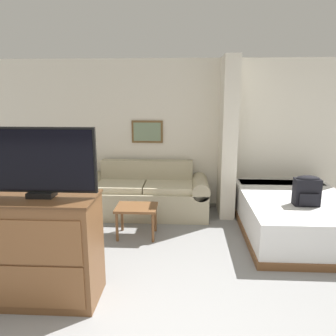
{
  "coord_description": "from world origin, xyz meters",
  "views": [
    {
      "loc": [
        0.1,
        -1.99,
        2.0
      ],
      "look_at": [
        -0.13,
        2.24,
        1.05
      ],
      "focal_mm": 35.0,
      "sensor_mm": 36.0,
      "label": 1
    }
  ],
  "objects_px": {
    "couch": "(145,195)",
    "tv_dresser": "(47,249)",
    "bed": "(295,215)",
    "table_lamp": "(67,165)",
    "tv": "(39,162)",
    "coffee_table": "(137,211)",
    "backpack": "(307,190)"
  },
  "relations": [
    {
      "from": "coffee_table",
      "to": "tv",
      "type": "bearing_deg",
      "value": -113.2
    },
    {
      "from": "coffee_table",
      "to": "backpack",
      "type": "xyz_separation_m",
      "value": [
        2.3,
        -0.13,
        0.38
      ]
    },
    {
      "from": "coffee_table",
      "to": "bed",
      "type": "bearing_deg",
      "value": 5.4
    },
    {
      "from": "tv",
      "to": "backpack",
      "type": "xyz_separation_m",
      "value": [
        2.95,
        1.39,
        -0.63
      ]
    },
    {
      "from": "couch",
      "to": "tv_dresser",
      "type": "xyz_separation_m",
      "value": [
        -0.67,
        -2.43,
        0.2
      ]
    },
    {
      "from": "couch",
      "to": "bed",
      "type": "relative_size",
      "value": 0.99
    },
    {
      "from": "coffee_table",
      "to": "tv_dresser",
      "type": "bearing_deg",
      "value": -113.19
    },
    {
      "from": "table_lamp",
      "to": "tv",
      "type": "relative_size",
      "value": 0.38
    },
    {
      "from": "table_lamp",
      "to": "bed",
      "type": "relative_size",
      "value": 0.19
    },
    {
      "from": "coffee_table",
      "to": "table_lamp",
      "type": "height_order",
      "value": "table_lamp"
    },
    {
      "from": "tv_dresser",
      "to": "bed",
      "type": "relative_size",
      "value": 0.49
    },
    {
      "from": "bed",
      "to": "tv",
      "type": "bearing_deg",
      "value": -149.49
    },
    {
      "from": "couch",
      "to": "backpack",
      "type": "height_order",
      "value": "backpack"
    },
    {
      "from": "couch",
      "to": "backpack",
      "type": "distance_m",
      "value": 2.55
    },
    {
      "from": "coffee_table",
      "to": "tv",
      "type": "distance_m",
      "value": 1.95
    },
    {
      "from": "tv_dresser",
      "to": "backpack",
      "type": "height_order",
      "value": "tv_dresser"
    },
    {
      "from": "coffee_table",
      "to": "backpack",
      "type": "bearing_deg",
      "value": -3.28
    },
    {
      "from": "couch",
      "to": "coffee_table",
      "type": "xyz_separation_m",
      "value": [
        -0.01,
        -0.91,
        0.05
      ]
    },
    {
      "from": "tv",
      "to": "backpack",
      "type": "distance_m",
      "value": 3.33
    },
    {
      "from": "coffee_table",
      "to": "tv_dresser",
      "type": "relative_size",
      "value": 0.54
    },
    {
      "from": "table_lamp",
      "to": "bed",
      "type": "distance_m",
      "value": 3.68
    },
    {
      "from": "tv_dresser",
      "to": "tv",
      "type": "bearing_deg",
      "value": 90.0
    },
    {
      "from": "couch",
      "to": "tv",
      "type": "xyz_separation_m",
      "value": [
        -0.67,
        -2.43,
        1.06
      ]
    },
    {
      "from": "tv",
      "to": "bed",
      "type": "xyz_separation_m",
      "value": [
        2.96,
        1.74,
        -1.12
      ]
    },
    {
      "from": "coffee_table",
      "to": "bed",
      "type": "relative_size",
      "value": 0.27
    },
    {
      "from": "couch",
      "to": "coffee_table",
      "type": "height_order",
      "value": "couch"
    },
    {
      "from": "tv",
      "to": "table_lamp",
      "type": "bearing_deg",
      "value": 104.78
    },
    {
      "from": "coffee_table",
      "to": "couch",
      "type": "bearing_deg",
      "value": 89.19
    },
    {
      "from": "table_lamp",
      "to": "tv",
      "type": "distance_m",
      "value": 2.5
    },
    {
      "from": "table_lamp",
      "to": "tv",
      "type": "height_order",
      "value": "tv"
    },
    {
      "from": "couch",
      "to": "tv_dresser",
      "type": "height_order",
      "value": "tv_dresser"
    },
    {
      "from": "couch",
      "to": "tv_dresser",
      "type": "relative_size",
      "value": 2.0
    }
  ]
}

